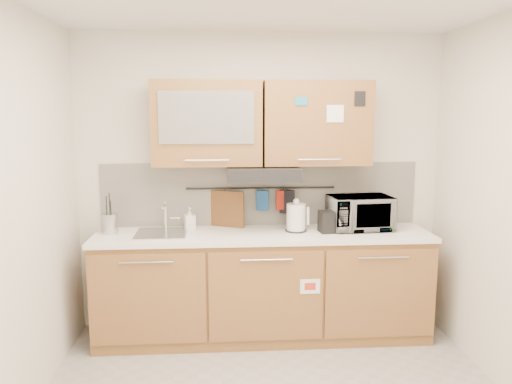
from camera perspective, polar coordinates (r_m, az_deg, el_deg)
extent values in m
plane|color=silver|center=(4.44, 0.50, 1.07)|extent=(3.20, 0.00, 3.20)
plane|color=silver|center=(3.21, -26.98, -3.08)|extent=(0.00, 3.00, 3.00)
cube|color=olive|center=(4.36, 0.80, -10.76)|extent=(2.80, 0.60, 0.88)
cube|color=black|center=(4.51, 0.78, -15.42)|extent=(2.80, 0.54, 0.10)
cube|color=#976235|center=(4.09, -12.27, -11.91)|extent=(0.91, 0.02, 0.74)
cylinder|color=silver|center=(3.96, -12.48, -7.86)|extent=(0.41, 0.01, 0.01)
cube|color=#976235|center=(4.06, 1.17, -11.85)|extent=(0.91, 0.02, 0.74)
cylinder|color=silver|center=(3.93, 1.22, -7.77)|extent=(0.41, 0.01, 0.01)
cube|color=#976235|center=(4.24, 14.08, -11.20)|extent=(0.91, 0.02, 0.74)
cylinder|color=silver|center=(4.12, 14.36, -7.27)|extent=(0.41, 0.01, 0.01)
cube|color=white|center=(4.22, 0.82, -4.92)|extent=(2.82, 0.62, 0.04)
cube|color=silver|center=(4.45, 0.51, -0.23)|extent=(2.80, 0.02, 0.56)
cube|color=olive|center=(4.21, -5.61, 7.82)|extent=(0.90, 0.35, 0.70)
cube|color=silver|center=(4.03, -5.69, 8.47)|extent=(0.76, 0.02, 0.42)
cube|color=#976235|center=(4.29, 6.89, 7.82)|extent=(0.90, 0.35, 0.70)
cube|color=white|center=(4.13, 9.04, 8.83)|extent=(0.14, 0.00, 0.14)
cube|color=black|center=(4.18, 0.77, 2.21)|extent=(0.60, 0.46, 0.10)
cube|color=silver|center=(4.24, -10.76, -4.79)|extent=(0.42, 0.40, 0.03)
cylinder|color=silver|center=(4.36, -10.30, -2.70)|extent=(0.03, 0.03, 0.24)
cylinder|color=silver|center=(4.27, -10.45, -1.60)|extent=(0.02, 0.18, 0.02)
cylinder|color=black|center=(4.40, 0.55, 0.46)|extent=(1.30, 0.02, 0.02)
cylinder|color=#B6B5BA|center=(4.33, -16.36, -3.48)|extent=(0.16, 0.16, 0.17)
cylinder|color=black|center=(4.34, -16.66, -2.50)|extent=(0.01, 0.01, 0.32)
cylinder|color=black|center=(4.30, -16.22, -2.80)|extent=(0.01, 0.01, 0.28)
cylinder|color=black|center=(4.34, -16.34, -2.33)|extent=(0.01, 0.01, 0.34)
cylinder|color=black|center=(4.31, -16.66, -3.03)|extent=(0.01, 0.01, 0.25)
cylinder|color=white|center=(4.25, 4.60, -2.93)|extent=(0.18, 0.18, 0.24)
sphere|color=white|center=(4.22, 4.63, -1.09)|extent=(0.05, 0.05, 0.05)
cube|color=white|center=(4.28, 5.90, -2.72)|extent=(0.03, 0.04, 0.15)
cylinder|color=black|center=(4.27, 4.58, -4.38)|extent=(0.18, 0.18, 0.01)
cube|color=black|center=(4.26, 8.86, -3.35)|extent=(0.25, 0.17, 0.18)
cube|color=black|center=(4.23, 8.34, -2.28)|extent=(0.08, 0.11, 0.01)
cube|color=black|center=(4.26, 9.44, -2.23)|extent=(0.08, 0.11, 0.01)
imported|color=#999999|center=(4.40, 11.79, -2.33)|extent=(0.55, 0.40, 0.29)
imported|color=#999999|center=(4.34, -7.59, -3.02)|extent=(0.11, 0.11, 0.19)
cube|color=brown|center=(4.42, -3.57, -2.72)|extent=(0.34, 0.18, 0.44)
cube|color=navy|center=(4.40, 0.77, -0.98)|extent=(0.11, 0.05, 0.18)
cube|color=black|center=(4.43, 3.58, -1.11)|extent=(0.14, 0.07, 0.21)
cube|color=#B62818|center=(4.42, 3.16, -0.90)|extent=(0.14, 0.08, 0.17)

